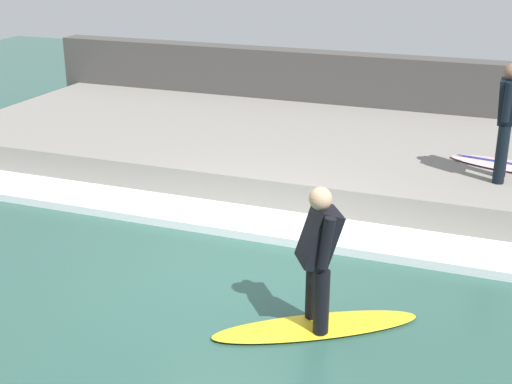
% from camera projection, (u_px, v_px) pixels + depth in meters
% --- Properties ---
extents(ground_plane, '(28.00, 28.00, 0.00)m').
position_uv_depth(ground_plane, '(234.00, 270.00, 8.05)').
color(ground_plane, '#2D564C').
extents(concrete_ledge, '(4.40, 12.19, 0.50)m').
position_uv_depth(concrete_ledge, '(326.00, 153.00, 11.34)').
color(concrete_ledge, gray).
rests_on(concrete_ledge, ground_plane).
extents(back_wall, '(0.50, 12.80, 1.43)m').
position_uv_depth(back_wall, '(363.00, 93.00, 13.31)').
color(back_wall, '#474442').
rests_on(back_wall, ground_plane).
extents(wave_foam_crest, '(0.85, 11.59, 0.11)m').
position_uv_depth(wave_foam_crest, '(271.00, 226.00, 9.11)').
color(wave_foam_crest, white).
rests_on(wave_foam_crest, ground_plane).
extents(surfboard_riding, '(1.48, 1.97, 0.06)m').
position_uv_depth(surfboard_riding, '(316.00, 326.00, 6.87)').
color(surfboard_riding, yellow).
rests_on(surfboard_riding, ground_plane).
extents(surfer_riding, '(0.51, 0.51, 1.40)m').
position_uv_depth(surfer_riding, '(319.00, 250.00, 6.59)').
color(surfer_riding, black).
rests_on(surfer_riding, surfboard_riding).
extents(surfer_waiting_near, '(0.53, 0.24, 1.54)m').
position_uv_depth(surfer_waiting_near, '(507.00, 116.00, 9.13)').
color(surfer_waiting_near, black).
rests_on(surfer_waiting_near, concrete_ledge).
extents(surfboard_waiting_near, '(0.88, 1.78, 0.07)m').
position_uv_depth(surfboard_waiting_near, '(511.00, 166.00, 9.87)').
color(surfboard_waiting_near, beige).
rests_on(surfboard_waiting_near, concrete_ledge).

